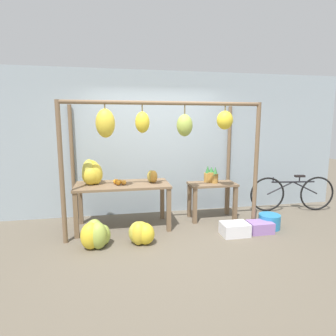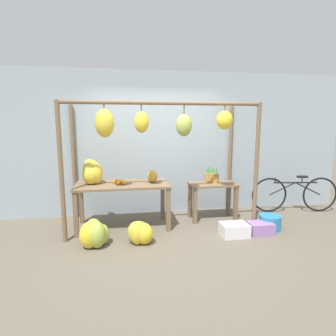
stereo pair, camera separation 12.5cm
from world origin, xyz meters
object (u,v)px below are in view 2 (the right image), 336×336
(papaya_pile, at_px, (152,176))
(orange_pile, at_px, (119,182))
(banana_pile_ground_left, at_px, (95,234))
(banana_pile_on_table, at_px, (92,173))
(fruit_crate_purple, at_px, (260,228))
(pineapple_cluster, at_px, (212,176))
(banana_pile_ground_right, at_px, (140,232))
(fruit_crate_white, at_px, (234,230))
(parked_bicycle, at_px, (295,194))
(blue_bucket, at_px, (270,222))

(papaya_pile, bearing_deg, orange_pile, -177.98)
(banana_pile_ground_left, bearing_deg, banana_pile_on_table, 96.90)
(orange_pile, xyz_separation_m, fruit_crate_purple, (2.29, -0.66, -0.73))
(orange_pile, bearing_deg, pineapple_cluster, 6.88)
(banana_pile_ground_right, xyz_separation_m, fruit_crate_purple, (1.99, 0.05, -0.07))
(fruit_crate_white, height_order, papaya_pile, papaya_pile)
(parked_bicycle, xyz_separation_m, papaya_pile, (-2.95, -0.27, 0.51))
(fruit_crate_purple, bearing_deg, banana_pile_on_table, 164.84)
(banana_pile_on_table, height_order, fruit_crate_purple, banana_pile_on_table)
(fruit_crate_white, relative_size, fruit_crate_purple, 1.11)
(banana_pile_ground_right, bearing_deg, parked_bicycle, 17.11)
(banana_pile_on_table, bearing_deg, papaya_pile, -3.55)
(orange_pile, relative_size, fruit_crate_white, 0.51)
(banana_pile_on_table, distance_m, blue_bucket, 3.17)
(pineapple_cluster, relative_size, parked_bicycle, 0.18)
(fruit_crate_white, height_order, blue_bucket, blue_bucket)
(banana_pile_ground_right, height_order, blue_bucket, banana_pile_ground_right)
(papaya_pile, bearing_deg, fruit_crate_purple, -21.65)
(orange_pile, height_order, papaya_pile, papaya_pile)
(parked_bicycle, bearing_deg, fruit_crate_white, -150.11)
(orange_pile, relative_size, papaya_pile, 0.95)
(orange_pile, distance_m, papaya_pile, 0.59)
(blue_bucket, bearing_deg, banana_pile_ground_right, -175.17)
(blue_bucket, bearing_deg, papaya_pile, 164.77)
(banana_pile_on_table, bearing_deg, fruit_crate_white, -18.72)
(orange_pile, bearing_deg, banana_pile_on_table, 169.36)
(blue_bucket, relative_size, papaya_pile, 1.59)
(banana_pile_ground_left, distance_m, blue_bucket, 2.91)
(parked_bicycle, relative_size, fruit_crate_purple, 4.49)
(banana_pile_ground_left, height_order, banana_pile_ground_right, banana_pile_ground_left)
(banana_pile_on_table, distance_m, parked_bicycle, 4.03)
(pineapple_cluster, bearing_deg, papaya_pile, -170.71)
(banana_pile_ground_right, bearing_deg, banana_pile_on_table, 133.53)
(orange_pile, relative_size, banana_pile_ground_left, 0.43)
(banana_pile_ground_left, height_order, parked_bicycle, parked_bicycle)
(pineapple_cluster, height_order, fruit_crate_white, pineapple_cluster)
(banana_pile_ground_left, bearing_deg, fruit_crate_white, 0.30)
(blue_bucket, height_order, papaya_pile, papaya_pile)
(fruit_crate_white, bearing_deg, blue_bucket, 13.53)
(banana_pile_on_table, xyz_separation_m, blue_bucket, (3.00, -0.60, -0.85))
(banana_pile_ground_left, height_order, fruit_crate_white, banana_pile_ground_left)
(banana_pile_on_table, relative_size, orange_pile, 2.13)
(parked_bicycle, xyz_separation_m, fruit_crate_purple, (-1.24, -0.95, -0.28))
(fruit_crate_white, bearing_deg, banana_pile_on_table, 161.28)
(pineapple_cluster, bearing_deg, banana_pile_ground_right, -147.53)
(banana_pile_ground_left, xyz_separation_m, blue_bucket, (2.90, 0.18, -0.06))
(pineapple_cluster, xyz_separation_m, papaya_pile, (-1.16, -0.19, 0.07))
(banana_pile_ground_left, distance_m, parked_bicycle, 4.01)
(fruit_crate_white, relative_size, parked_bicycle, 0.25)
(banana_pile_on_table, relative_size, parked_bicycle, 0.27)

